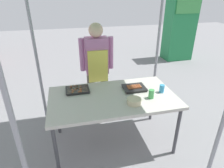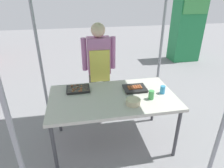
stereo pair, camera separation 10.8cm
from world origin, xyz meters
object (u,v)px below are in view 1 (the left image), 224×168
Objects in this scene: tray_meat_skewers at (77,90)px; condiment_bowl at (134,101)px; vendor_woman at (97,65)px; neighbor_stall_left at (180,27)px; tray_grilled_sausages at (134,88)px; drink_cup_by_wok at (162,89)px; stall_table at (113,100)px; drink_cup_near_edge at (151,94)px.

condiment_bowl reaches higher than tray_meat_skewers.
vendor_woman is 3.74m from neighbor_stall_left.
tray_grilled_sausages reaches higher than tray_meat_skewers.
drink_cup_by_wok is at bearing 22.88° from condiment_bowl.
vendor_woman reaches higher than stall_table.
tray_grilled_sausages is 2.65× the size of drink_cup_near_edge.
drink_cup_by_wok reaches higher than condiment_bowl.
drink_cup_near_edge is 0.23m from drink_cup_by_wok.
stall_table is at bearing -131.20° from neighbor_stall_left.
stall_table is 0.50m from tray_meat_skewers.
drink_cup_near_edge is at bearing -124.97° from neighbor_stall_left.
drink_cup_by_wok is at bearing -26.74° from tray_grilled_sausages.
tray_meat_skewers is at bearing 142.94° from condiment_bowl.
condiment_bowl is at bearing 105.99° from vendor_woman.
tray_meat_skewers is at bearing 149.96° from stall_table.
drink_cup_near_edge is 0.07× the size of vendor_woman.
tray_meat_skewers is at bearing 155.71° from drink_cup_near_edge.
drink_cup_by_wok reaches higher than tray_meat_skewers.
drink_cup_by_wok is (0.65, -0.04, 0.11)m from stall_table.
condiment_bowl is at bearing -37.06° from tray_meat_skewers.
tray_meat_skewers is at bearing 165.12° from drink_cup_by_wok.
vendor_woman reaches higher than condiment_bowl.
neighbor_stall_left is (2.12, 3.21, 0.16)m from drink_cup_by_wok.
neighbor_stall_left is at bearing 55.03° from drink_cup_near_edge.
neighbor_stall_left is at bearing 56.49° from drink_cup_by_wok.
vendor_woman reaches higher than drink_cup_by_wok.
stall_table is at bearing 161.65° from drink_cup_near_edge.
stall_table is at bearing 95.85° from vendor_woman.
tray_meat_skewers is 0.62m from vendor_woman.
tray_meat_skewers is at bearing 170.70° from tray_grilled_sausages.
drink_cup_by_wok is at bearing -14.88° from tray_meat_skewers.
vendor_woman is (0.35, 0.50, 0.14)m from tray_meat_skewers.
tray_grilled_sausages is 0.75m from vendor_woman.
tray_grilled_sausages is at bearing -9.30° from tray_meat_skewers.
tray_meat_skewers is at bearing 54.79° from vendor_woman.
condiment_bowl is at bearing -157.12° from drink_cup_by_wok.
tray_grilled_sausages is at bearing 70.36° from condiment_bowl.
stall_table is 14.15× the size of drink_cup_near_edge.
tray_grilled_sausages is (0.33, 0.12, 0.07)m from stall_table.
neighbor_stall_left reaches higher than tray_meat_skewers.
tray_grilled_sausages is 0.76m from tray_meat_skewers.
condiment_bowl is (-0.13, -0.35, 0.01)m from tray_grilled_sausages.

